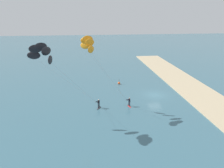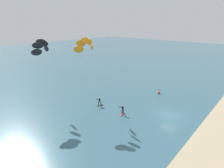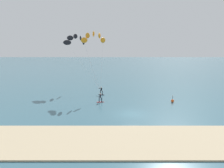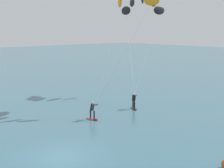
% 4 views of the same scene
% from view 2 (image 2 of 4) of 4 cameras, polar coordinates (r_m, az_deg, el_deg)
% --- Properties ---
extents(ground_plane, '(240.00, 240.00, 0.00)m').
position_cam_2_polar(ground_plane, '(34.23, 17.12, -9.07)').
color(ground_plane, '#386070').
extents(kitesurfer_nearshore, '(9.63, 10.59, 12.47)m').
position_cam_2_polar(kitesurfer_nearshore, '(35.57, -19.99, 10.04)').
color(kitesurfer_nearshore, '#333338').
rests_on(kitesurfer_nearshore, ground).
extents(kitesurfer_mid_water, '(5.12, 8.63, 12.81)m').
position_cam_2_polar(kitesurfer_mid_water, '(33.10, -7.62, 11.03)').
color(kitesurfer_mid_water, red).
rests_on(kitesurfer_mid_water, ground).
extents(marker_buoy, '(0.56, 0.56, 1.38)m').
position_cam_2_polar(marker_buoy, '(43.12, 13.98, -2.48)').
color(marker_buoy, '#EA5119').
rests_on(marker_buoy, ground).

